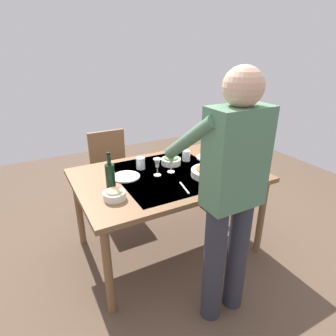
# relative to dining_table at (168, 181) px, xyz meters

# --- Properties ---
(ground_plane) EXTENTS (6.00, 6.00, 0.00)m
(ground_plane) POSITION_rel_dining_table_xyz_m (0.00, 0.00, -0.70)
(ground_plane) COLOR brown
(dining_table) EXTENTS (1.54, 1.04, 0.77)m
(dining_table) POSITION_rel_dining_table_xyz_m (0.00, 0.00, 0.00)
(dining_table) COLOR brown
(dining_table) RESTS_ON ground_plane
(chair_near) EXTENTS (0.40, 0.40, 0.91)m
(chair_near) POSITION_rel_dining_table_xyz_m (0.23, -0.90, -0.17)
(chair_near) COLOR #523019
(chair_near) RESTS_ON ground_plane
(person_server) EXTENTS (0.42, 0.61, 1.69)m
(person_server) POSITION_rel_dining_table_xyz_m (-0.01, 0.78, 0.27)
(person_server) COLOR #2D2D38
(person_server) RESTS_ON ground_plane
(wine_bottle) EXTENTS (0.07, 0.07, 0.30)m
(wine_bottle) POSITION_rel_dining_table_xyz_m (0.52, 0.05, 0.18)
(wine_bottle) COLOR black
(wine_bottle) RESTS_ON dining_table
(wine_glass_left) EXTENTS (0.07, 0.07, 0.15)m
(wine_glass_left) POSITION_rel_dining_table_xyz_m (-0.04, -0.01, 0.18)
(wine_glass_left) COLOR white
(wine_glass_left) RESTS_ON dining_table
(wine_glass_right) EXTENTS (0.07, 0.07, 0.15)m
(wine_glass_right) POSITION_rel_dining_table_xyz_m (0.10, -0.01, 0.18)
(wine_glass_right) COLOR white
(wine_glass_right) RESTS_ON dining_table
(water_cup_near_left) EXTENTS (0.08, 0.08, 0.10)m
(water_cup_near_left) POSITION_rel_dining_table_xyz_m (-0.29, -0.18, 0.12)
(water_cup_near_left) COLOR silver
(water_cup_near_left) RESTS_ON dining_table
(water_cup_near_right) EXTENTS (0.08, 0.08, 0.10)m
(water_cup_near_right) POSITION_rel_dining_table_xyz_m (0.17, -0.20, 0.12)
(water_cup_near_right) COLOR silver
(water_cup_near_right) RESTS_ON dining_table
(serving_bowl_pasta) EXTENTS (0.30, 0.30, 0.07)m
(serving_bowl_pasta) POSITION_rel_dining_table_xyz_m (-0.28, 0.21, 0.10)
(serving_bowl_pasta) COLOR white
(serving_bowl_pasta) RESTS_ON dining_table
(side_bowl_salad) EXTENTS (0.18, 0.18, 0.07)m
(side_bowl_salad) POSITION_rel_dining_table_xyz_m (-0.12, -0.17, 0.10)
(side_bowl_salad) COLOR white
(side_bowl_salad) RESTS_ON dining_table
(side_bowl_bread) EXTENTS (0.16, 0.16, 0.07)m
(side_bowl_bread) POSITION_rel_dining_table_xyz_m (0.54, 0.21, 0.10)
(side_bowl_bread) COLOR white
(side_bowl_bread) RESTS_ON dining_table
(dinner_plate_near) EXTENTS (0.23, 0.23, 0.01)m
(dinner_plate_near) POSITION_rel_dining_table_xyz_m (-0.51, -0.13, 0.08)
(dinner_plate_near) COLOR white
(dinner_plate_near) RESTS_ON dining_table
(dinner_plate_far) EXTENTS (0.23, 0.23, 0.01)m
(dinner_plate_far) POSITION_rel_dining_table_xyz_m (0.34, -0.10, 0.08)
(dinner_plate_far) COLOR white
(dinner_plate_far) RESTS_ON dining_table
(table_knife) EXTENTS (0.05, 0.20, 0.00)m
(table_knife) POSITION_rel_dining_table_xyz_m (0.02, 0.30, 0.07)
(table_knife) COLOR silver
(table_knife) RESTS_ON dining_table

